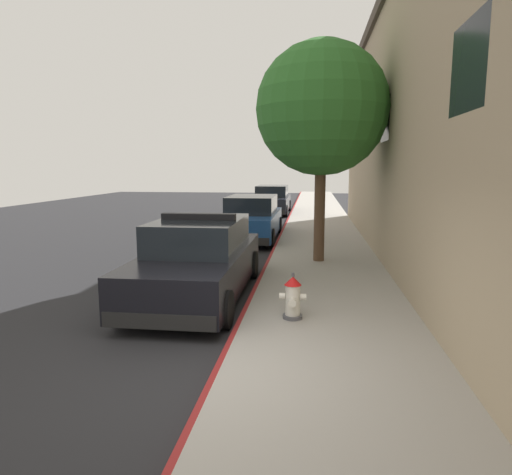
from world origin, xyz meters
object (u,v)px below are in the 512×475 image
Objects in this scene: police_cruiser at (199,260)px; street_tree at (322,109)px; fire_hydrant at (293,298)px; parked_car_silver_ahead at (251,219)px; parked_car_dark_far at (272,200)px.

street_tree is (2.43, 3.17, 3.28)m from police_cruiser.
fire_hydrant is at bearing -95.80° from street_tree.
police_cruiser is 1.00× the size of parked_car_silver_ahead.
parked_car_dark_far reaches higher than fire_hydrant.
parked_car_dark_far is at bearing 90.44° from parked_car_silver_ahead.
fire_hydrant is 5.90m from street_tree.
fire_hydrant is at bearing -83.83° from parked_car_dark_far.
parked_car_dark_far is 6.37× the size of fire_hydrant.
parked_car_dark_far is 13.90m from street_tree.
fire_hydrant is at bearing -78.12° from parked_car_silver_ahead.
police_cruiser is at bearing -90.58° from parked_car_silver_ahead.
fire_hydrant is at bearing -38.32° from police_cruiser.
parked_car_silver_ahead is at bearing 101.88° from fire_hydrant.
police_cruiser is 6.37× the size of fire_hydrant.
parked_car_silver_ahead is at bearing -89.56° from parked_car_dark_far.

